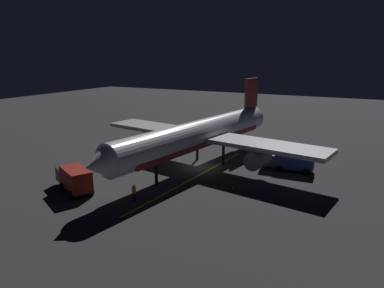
# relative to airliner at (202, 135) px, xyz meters

# --- Properties ---
(ground_plane) EXTENTS (180.00, 180.00, 0.20)m
(ground_plane) POSITION_rel_airliner_xyz_m (0.09, 0.58, -4.26)
(ground_plane) COLOR #323235
(apron_guide_stripe) EXTENTS (2.41, 24.32, 0.01)m
(apron_guide_stripe) POSITION_rel_airliner_xyz_m (-1.18, 4.58, -4.16)
(apron_guide_stripe) COLOR gold
(apron_guide_stripe) RESTS_ON ground_plane
(airliner) EXTENTS (31.86, 35.67, 10.58)m
(airliner) POSITION_rel_airliner_xyz_m (0.00, 0.00, 0.00)
(airliner) COLOR silver
(airliner) RESTS_ON ground_plane
(baggage_truck) EXTENTS (6.31, 4.52, 2.58)m
(baggage_truck) POSITION_rel_airliner_xyz_m (8.21, 13.89, -2.85)
(baggage_truck) COLOR maroon
(baggage_truck) RESTS_ON ground_plane
(catering_truck) EXTENTS (6.42, 2.49, 2.17)m
(catering_truck) POSITION_rel_airliner_xyz_m (-10.42, -3.17, -3.00)
(catering_truck) COLOR navy
(catering_truck) RESTS_ON ground_plane
(ground_crew_worker) EXTENTS (0.40, 0.40, 1.74)m
(ground_crew_worker) POSITION_rel_airliner_xyz_m (0.93, 13.33, -3.27)
(ground_crew_worker) COLOR black
(ground_crew_worker) RESTS_ON ground_plane
(traffic_cone_near_left) EXTENTS (0.50, 0.50, 0.55)m
(traffic_cone_near_left) POSITION_rel_airliner_xyz_m (-1.62, 9.39, -3.91)
(traffic_cone_near_left) COLOR #EA590F
(traffic_cone_near_left) RESTS_ON ground_plane
(traffic_cone_near_right) EXTENTS (0.50, 0.50, 0.55)m
(traffic_cone_near_right) POSITION_rel_airliner_xyz_m (-6.63, 6.11, -3.91)
(traffic_cone_near_right) COLOR #EA590F
(traffic_cone_near_right) RESTS_ON ground_plane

